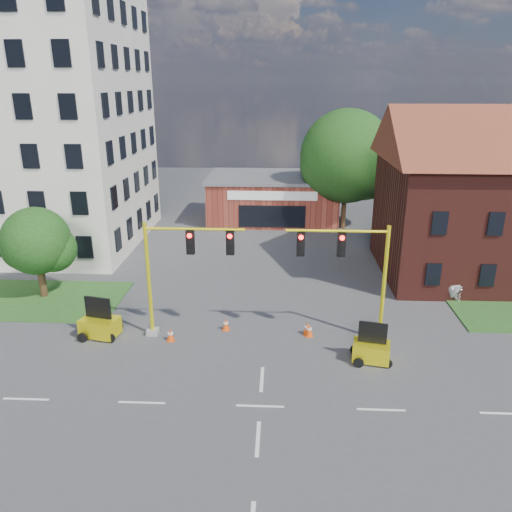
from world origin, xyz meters
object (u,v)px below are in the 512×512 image
(signal_mast_west, at_px, (180,266))
(pickup_white, at_px, (477,279))
(trailer_east, at_px, (371,350))
(signal_mast_east, at_px, (352,269))
(trailer_west, at_px, (100,325))

(signal_mast_west, height_order, pickup_white, signal_mast_west)
(signal_mast_west, xyz_separation_m, trailer_east, (9.55, -2.16, -3.31))
(signal_mast_west, bearing_deg, pickup_white, 21.11)
(signal_mast_east, xyz_separation_m, pickup_white, (9.09, 6.87, -3.11))
(signal_mast_east, xyz_separation_m, trailer_east, (0.84, -2.16, -3.31))
(signal_mast_east, bearing_deg, trailer_east, -68.70)
(pickup_white, bearing_deg, trailer_west, 91.49)
(signal_mast_west, relative_size, trailer_east, 3.16)
(trailer_east, relative_size, pickup_white, 0.34)
(signal_mast_west, height_order, trailer_east, signal_mast_west)
(trailer_east, xyz_separation_m, pickup_white, (8.25, 9.03, 0.20))
(signal_mast_east, distance_m, pickup_white, 11.81)
(pickup_white, bearing_deg, signal_mast_west, 94.49)
(signal_mast_east, height_order, pickup_white, signal_mast_east)
(signal_mast_west, distance_m, pickup_white, 19.33)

